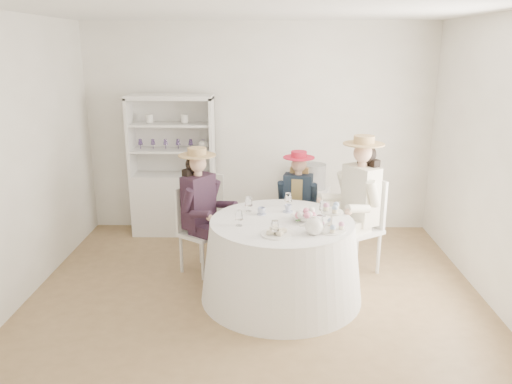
{
  "coord_description": "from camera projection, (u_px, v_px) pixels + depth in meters",
  "views": [
    {
      "loc": [
        0.1,
        -4.49,
        2.39
      ],
      "look_at": [
        0.0,
        0.1,
        1.05
      ],
      "focal_mm": 35.0,
      "sensor_mm": 36.0,
      "label": 1
    }
  ],
  "objects": [
    {
      "name": "ground",
      "position": [
        256.0,
        296.0,
        4.98
      ],
      "size": [
        4.5,
        4.5,
        0.0
      ],
      "primitive_type": "plane",
      "color": "olive",
      "rests_on": "ground"
    },
    {
      "name": "ceiling",
      "position": [
        256.0,
        9.0,
        4.22
      ],
      "size": [
        4.5,
        4.5,
        0.0
      ],
      "primitive_type": "plane",
      "rotation": [
        3.14,
        0.0,
        0.0
      ],
      "color": "white",
      "rests_on": "wall_back"
    },
    {
      "name": "wall_back",
      "position": [
        259.0,
        129.0,
        6.52
      ],
      "size": [
        4.5,
        0.0,
        4.5
      ],
      "primitive_type": "plane",
      "rotation": [
        1.57,
        0.0,
        0.0
      ],
      "color": "silver",
      "rests_on": "ground"
    },
    {
      "name": "wall_front",
      "position": [
        247.0,
        248.0,
        2.68
      ],
      "size": [
        4.5,
        0.0,
        4.5
      ],
      "primitive_type": "plane",
      "rotation": [
        -1.57,
        0.0,
        0.0
      ],
      "color": "silver",
      "rests_on": "ground"
    },
    {
      "name": "wall_left",
      "position": [
        15.0,
        163.0,
        4.65
      ],
      "size": [
        0.0,
        4.5,
        4.5
      ],
      "primitive_type": "plane",
      "rotation": [
        1.57,
        0.0,
        1.57
      ],
      "color": "silver",
      "rests_on": "ground"
    },
    {
      "name": "wall_right",
      "position": [
        502.0,
        165.0,
        4.55
      ],
      "size": [
        0.0,
        4.5,
        4.5
      ],
      "primitive_type": "plane",
      "rotation": [
        1.57,
        0.0,
        -1.57
      ],
      "color": "silver",
      "rests_on": "ground"
    },
    {
      "name": "tea_table",
      "position": [
        281.0,
        259.0,
        4.87
      ],
      "size": [
        1.58,
        1.58,
        0.79
      ],
      "rotation": [
        0.0,
        0.0,
        -0.29
      ],
      "color": "white",
      "rests_on": "ground"
    },
    {
      "name": "hutch",
      "position": [
        174.0,
        185.0,
        6.51
      ],
      "size": [
        1.17,
        0.66,
        1.81
      ],
      "rotation": [
        0.0,
        0.0,
        0.26
      ],
      "color": "silver",
      "rests_on": "ground"
    },
    {
      "name": "side_table",
      "position": [
        312.0,
        211.0,
        6.53
      ],
      "size": [
        0.49,
        0.49,
        0.63
      ],
      "primitive_type": "cube",
      "rotation": [
        0.0,
        0.0,
        -0.24
      ],
      "color": "silver",
      "rests_on": "ground"
    },
    {
      "name": "hatbox",
      "position": [
        313.0,
        176.0,
        6.4
      ],
      "size": [
        0.32,
        0.32,
        0.32
      ],
      "primitive_type": "cylinder",
      "rotation": [
        0.0,
        0.0,
        -0.01
      ],
      "color": "black",
      "rests_on": "side_table"
    },
    {
      "name": "guest_left",
      "position": [
        200.0,
        204.0,
        5.31
      ],
      "size": [
        0.59,
        0.56,
        1.38
      ],
      "rotation": [
        0.0,
        0.0,
        0.96
      ],
      "color": "silver",
      "rests_on": "ground"
    },
    {
      "name": "guest_mid",
      "position": [
        298.0,
        198.0,
        5.73
      ],
      "size": [
        0.47,
        0.5,
        1.26
      ],
      "rotation": [
        0.0,
        0.0,
        -0.21
      ],
      "color": "silver",
      "rests_on": "ground"
    },
    {
      "name": "guest_right",
      "position": [
        359.0,
        197.0,
        5.29
      ],
      "size": [
        0.65,
        0.6,
        1.51
      ],
      "rotation": [
        0.0,
        0.0,
        -1.01
      ],
      "color": "silver",
      "rests_on": "ground"
    },
    {
      "name": "spare_chair",
      "position": [
        214.0,
        204.0,
        6.25
      ],
      "size": [
        0.48,
        0.48,
        0.91
      ],
      "rotation": [
        0.0,
        0.0,
        2.81
      ],
      "color": "silver",
      "rests_on": "ground"
    },
    {
      "name": "teacup_a",
      "position": [
        262.0,
        211.0,
        4.92
      ],
      "size": [
        0.1,
        0.1,
        0.06
      ],
      "primitive_type": "imported",
      "rotation": [
        0.0,
        0.0,
        0.2
      ],
      "color": "white",
      "rests_on": "tea_table"
    },
    {
      "name": "teacup_b",
      "position": [
        288.0,
        209.0,
        5.0
      ],
      "size": [
        0.08,
        0.08,
        0.07
      ],
      "primitive_type": "imported",
      "rotation": [
        0.0,
        0.0,
        0.07
      ],
      "color": "white",
      "rests_on": "tea_table"
    },
    {
      "name": "teacup_c",
      "position": [
        309.0,
        215.0,
        4.81
      ],
      "size": [
        0.11,
        0.11,
        0.07
      ],
      "primitive_type": "imported",
      "rotation": [
        0.0,
        0.0,
        -0.37
      ],
      "color": "white",
      "rests_on": "tea_table"
    },
    {
      "name": "flower_bowl",
      "position": [
        302.0,
        218.0,
        4.75
      ],
      "size": [
        0.27,
        0.27,
        0.05
      ],
      "primitive_type": "imported",
      "rotation": [
        0.0,
        0.0,
        -0.3
      ],
      "color": "white",
      "rests_on": "tea_table"
    },
    {
      "name": "flower_arrangement",
      "position": [
        306.0,
        215.0,
        4.68
      ],
      "size": [
        0.17,
        0.17,
        0.06
      ],
      "rotation": [
        0.0,
        0.0,
        -0.41
      ],
      "color": "pink",
      "rests_on": "tea_table"
    },
    {
      "name": "table_teapot",
      "position": [
        314.0,
        226.0,
        4.4
      ],
      "size": [
        0.23,
        0.16,
        0.17
      ],
      "rotation": [
        0.0,
        0.0,
        0.23
      ],
      "color": "white",
      "rests_on": "tea_table"
    },
    {
      "name": "sandwich_plate",
      "position": [
        276.0,
        233.0,
        4.4
      ],
      "size": [
        0.28,
        0.28,
        0.06
      ],
      "rotation": [
        0.0,
        0.0,
        0.09
      ],
      "color": "white",
      "rests_on": "tea_table"
    },
    {
      "name": "cupcake_stand",
      "position": [
        332.0,
        221.0,
        4.48
      ],
      "size": [
        0.27,
        0.27,
        0.25
      ],
      "rotation": [
        0.0,
        0.0,
        -0.17
      ],
      "color": "white",
      "rests_on": "tea_table"
    },
    {
      "name": "stemware_set",
      "position": [
        282.0,
        213.0,
        4.74
      ],
      "size": [
        0.89,
        0.92,
        0.15
      ],
      "color": "white",
      "rests_on": "tea_table"
    }
  ]
}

